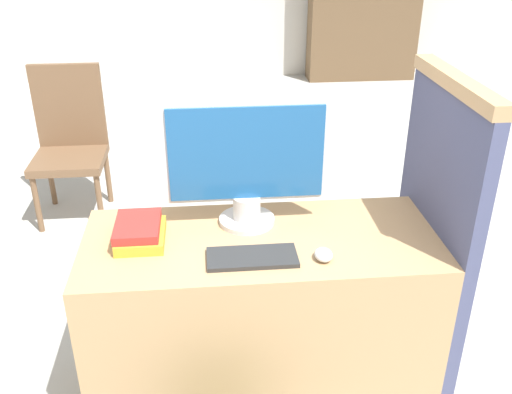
# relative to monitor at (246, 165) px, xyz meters

# --- Properties ---
(desk) EXTENTS (1.31, 0.57, 0.74)m
(desk) POSITION_rel_monitor_xyz_m (0.04, -0.13, -0.61)
(desk) COLOR tan
(desk) RESTS_ON ground_plane
(carrel_divider) EXTENTS (0.07, 0.67, 1.31)m
(carrel_divider) POSITION_rel_monitor_xyz_m (0.72, -0.08, -0.32)
(carrel_divider) COLOR #474C70
(carrel_divider) RESTS_ON ground_plane
(monitor) EXTENTS (0.59, 0.21, 0.48)m
(monitor) POSITION_rel_monitor_xyz_m (0.00, 0.00, 0.00)
(monitor) COLOR silver
(monitor) RESTS_ON desk
(keyboard) EXTENTS (0.31, 0.14, 0.02)m
(keyboard) POSITION_rel_monitor_xyz_m (-0.00, -0.26, -0.23)
(keyboard) COLOR #2D2D2D
(keyboard) RESTS_ON desk
(mouse) EXTENTS (0.06, 0.08, 0.04)m
(mouse) POSITION_rel_monitor_xyz_m (0.24, -0.29, -0.22)
(mouse) COLOR silver
(mouse) RESTS_ON desk
(book_stack) EXTENTS (0.17, 0.23, 0.07)m
(book_stack) POSITION_rel_monitor_xyz_m (-0.40, -0.10, -0.20)
(book_stack) COLOR gold
(book_stack) RESTS_ON desk
(far_chair) EXTENTS (0.44, 0.44, 0.96)m
(far_chair) POSITION_rel_monitor_xyz_m (-1.01, 1.61, -0.47)
(far_chair) COLOR brown
(far_chair) RESTS_ON ground_plane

